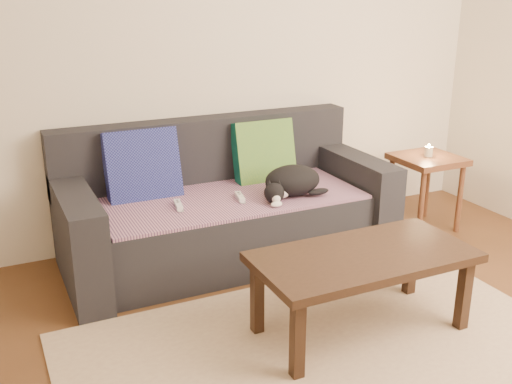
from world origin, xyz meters
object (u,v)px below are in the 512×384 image
wii_remote_b (240,197)px  side_table (427,169)px  wii_remote_a (178,205)px  coffee_table (363,263)px  cat (291,182)px  sofa (225,211)px

wii_remote_b → side_table: side_table is taller
wii_remote_a → coffee_table: 1.21m
cat → coffee_table: cat is taller
cat → side_table: 1.16m
side_table → coffee_table: 1.60m
sofa → coffee_table: 1.21m
sofa → side_table: size_ratio=3.83×
cat → side_table: bearing=10.4°
sofa → wii_remote_a: size_ratio=14.00×
cat → side_table: size_ratio=0.82×
side_table → coffee_table: (-1.25, -1.00, -0.06)m
sofa → cat: size_ratio=4.64×
wii_remote_a → side_table: bearing=-81.3°
wii_remote_b → wii_remote_a: bearing=97.9°
wii_remote_b → coffee_table: (0.23, -1.01, -0.07)m
cat → wii_remote_b: cat is taller
side_table → cat: bearing=-177.0°
cat → wii_remote_a: cat is taller
sofa → coffee_table: size_ratio=1.89×
wii_remote_b → coffee_table: size_ratio=0.13×
cat → coffee_table: bearing=-88.3°
side_table → wii_remote_b: bearing=179.5°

